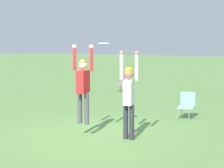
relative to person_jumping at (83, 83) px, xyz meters
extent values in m
plane|color=#608C47|center=(0.22, 0.24, -1.34)|extent=(120.00, 120.00, 0.00)
cylinder|color=#4C4C51|center=(-0.10, 0.00, -0.65)|extent=(0.12, 0.12, 0.78)
cylinder|color=#4C4C51|center=(0.10, 0.00, -0.65)|extent=(0.12, 0.12, 0.78)
cube|color=red|center=(0.00, 0.00, 0.02)|extent=(0.31, 0.50, 0.55)
sphere|color=beige|center=(0.00, 0.00, 0.43)|extent=(0.21, 0.21, 0.21)
sphere|color=olive|center=(0.00, 0.00, 0.49)|extent=(0.18, 0.18, 0.18)
cylinder|color=red|center=(-0.26, 0.00, 0.59)|extent=(0.08, 0.08, 0.59)
sphere|color=beige|center=(-0.26, 0.00, 0.89)|extent=(0.10, 0.10, 0.10)
cylinder|color=red|center=(0.26, 0.00, 0.59)|extent=(0.08, 0.08, 0.59)
sphere|color=beige|center=(0.26, 0.00, 0.89)|extent=(0.10, 0.10, 0.10)
cylinder|color=#2D2D38|center=(1.05, 0.30, -0.92)|extent=(0.12, 0.12, 0.85)
cylinder|color=#2D2D38|center=(1.21, 0.30, -0.92)|extent=(0.12, 0.12, 0.85)
cube|color=white|center=(1.13, 0.30, -0.20)|extent=(0.29, 0.40, 0.60)
sphere|color=#9E704C|center=(1.13, 0.30, 0.25)|extent=(0.23, 0.23, 0.23)
sphere|color=orange|center=(1.13, 0.30, 0.31)|extent=(0.19, 0.19, 0.19)
cylinder|color=white|center=(0.92, 0.30, 0.42)|extent=(0.08, 0.08, 0.64)
sphere|color=#9E704C|center=(0.92, 0.30, 0.74)|extent=(0.10, 0.10, 0.10)
cylinder|color=white|center=(1.33, 0.30, 0.42)|extent=(0.08, 0.08, 0.64)
sphere|color=#9E704C|center=(1.33, 0.30, 0.74)|extent=(0.10, 0.10, 0.10)
cylinder|color=white|center=(0.46, 0.23, 0.97)|extent=(0.27, 0.27, 0.02)
cylinder|color=gray|center=(-3.69, 7.72, -1.15)|extent=(0.02, 0.02, 0.39)
cylinder|color=gray|center=(-3.25, 7.72, -1.15)|extent=(0.02, 0.02, 0.39)
cylinder|color=gray|center=(-3.69, 8.16, -1.15)|extent=(0.02, 0.02, 0.39)
cylinder|color=gray|center=(-3.25, 8.16, -1.15)|extent=(0.02, 0.02, 0.39)
cube|color=#C666A3|center=(-3.47, 7.94, -0.97)|extent=(0.69, 0.69, 0.04)
cube|color=#C666A3|center=(-3.47, 8.18, -0.74)|extent=(0.51, 0.33, 0.42)
cylinder|color=gray|center=(1.28, 3.05, -1.14)|extent=(0.02, 0.02, 0.40)
cylinder|color=gray|center=(1.65, 3.05, -1.14)|extent=(0.02, 0.02, 0.40)
cylinder|color=gray|center=(1.28, 3.43, -1.14)|extent=(0.02, 0.02, 0.40)
cylinder|color=gray|center=(1.65, 3.43, -1.14)|extent=(0.02, 0.02, 0.40)
cube|color=#8CC6C1|center=(1.46, 3.24, -0.96)|extent=(0.55, 0.55, 0.04)
cube|color=#8CC6C1|center=(1.46, 3.44, -0.73)|extent=(0.46, 0.24, 0.44)
camera|label=1|loc=(5.43, -7.46, 0.96)|focal=60.00mm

